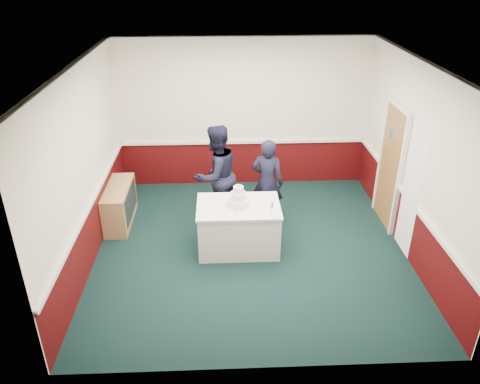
{
  "coord_description": "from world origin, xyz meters",
  "views": [
    {
      "loc": [
        -0.46,
        -6.43,
        4.36
      ],
      "look_at": [
        -0.18,
        -0.1,
        1.1
      ],
      "focal_mm": 35.0,
      "sensor_mm": 36.0,
      "label": 1
    }
  ],
  "objects_px": {
    "wedding_cake": "(238,199)",
    "person_woman": "(267,182)",
    "cake_table": "(238,226)",
    "cake_knife": "(237,211)",
    "sideboard": "(120,205)",
    "champagne_flute": "(272,206)",
    "person_man": "(216,175)"
  },
  "relations": [
    {
      "from": "cake_table",
      "to": "person_woman",
      "type": "bearing_deg",
      "value": 57.1
    },
    {
      "from": "sideboard",
      "to": "cake_knife",
      "type": "bearing_deg",
      "value": -28.45
    },
    {
      "from": "cake_knife",
      "to": "person_man",
      "type": "relative_size",
      "value": 0.12
    },
    {
      "from": "wedding_cake",
      "to": "cake_knife",
      "type": "xyz_separation_m",
      "value": [
        -0.03,
        -0.2,
        -0.11
      ]
    },
    {
      "from": "wedding_cake",
      "to": "cake_knife",
      "type": "distance_m",
      "value": 0.23
    },
    {
      "from": "sideboard",
      "to": "wedding_cake",
      "type": "bearing_deg",
      "value": -23.65
    },
    {
      "from": "cake_knife",
      "to": "champagne_flute",
      "type": "bearing_deg",
      "value": -14.63
    },
    {
      "from": "cake_table",
      "to": "wedding_cake",
      "type": "height_order",
      "value": "wedding_cake"
    },
    {
      "from": "cake_table",
      "to": "cake_knife",
      "type": "height_order",
      "value": "cake_knife"
    },
    {
      "from": "person_woman",
      "to": "champagne_flute",
      "type": "bearing_deg",
      "value": 108.2
    },
    {
      "from": "cake_table",
      "to": "champagne_flute",
      "type": "height_order",
      "value": "champagne_flute"
    },
    {
      "from": "sideboard",
      "to": "person_woman",
      "type": "height_order",
      "value": "person_woman"
    },
    {
      "from": "sideboard",
      "to": "cake_table",
      "type": "bearing_deg",
      "value": -23.65
    },
    {
      "from": "person_woman",
      "to": "wedding_cake",
      "type": "bearing_deg",
      "value": 77.35
    },
    {
      "from": "person_woman",
      "to": "cake_table",
      "type": "bearing_deg",
      "value": 77.35
    },
    {
      "from": "cake_table",
      "to": "cake_knife",
      "type": "xyz_separation_m",
      "value": [
        -0.03,
        -0.2,
        0.39
      ]
    },
    {
      "from": "sideboard",
      "to": "cake_knife",
      "type": "height_order",
      "value": "cake_knife"
    },
    {
      "from": "person_man",
      "to": "cake_knife",
      "type": "bearing_deg",
      "value": 67.53
    },
    {
      "from": "cake_table",
      "to": "champagne_flute",
      "type": "xyz_separation_m",
      "value": [
        0.5,
        -0.28,
        0.53
      ]
    },
    {
      "from": "sideboard",
      "to": "person_woman",
      "type": "bearing_deg",
      "value": -1.7
    },
    {
      "from": "wedding_cake",
      "to": "person_woman",
      "type": "relative_size",
      "value": 0.23
    },
    {
      "from": "wedding_cake",
      "to": "person_woman",
      "type": "bearing_deg",
      "value": 57.1
    },
    {
      "from": "person_woman",
      "to": "person_man",
      "type": "bearing_deg",
      "value": 16.37
    },
    {
      "from": "wedding_cake",
      "to": "person_woman",
      "type": "distance_m",
      "value": 1.0
    },
    {
      "from": "cake_knife",
      "to": "person_woman",
      "type": "height_order",
      "value": "person_woman"
    },
    {
      "from": "cake_knife",
      "to": "cake_table",
      "type": "bearing_deg",
      "value": 75.42
    },
    {
      "from": "wedding_cake",
      "to": "cake_knife",
      "type": "bearing_deg",
      "value": -98.53
    },
    {
      "from": "sideboard",
      "to": "wedding_cake",
      "type": "height_order",
      "value": "wedding_cake"
    },
    {
      "from": "wedding_cake",
      "to": "sideboard",
      "type": "bearing_deg",
      "value": 156.35
    },
    {
      "from": "cake_table",
      "to": "champagne_flute",
      "type": "distance_m",
      "value": 0.78
    },
    {
      "from": "cake_table",
      "to": "person_woman",
      "type": "relative_size",
      "value": 0.84
    },
    {
      "from": "cake_knife",
      "to": "person_woman",
      "type": "bearing_deg",
      "value": 55.11
    }
  ]
}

